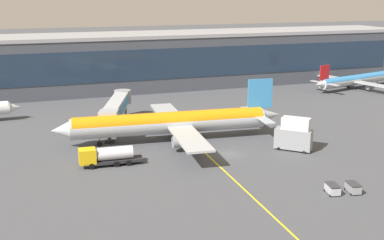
{
  "coord_description": "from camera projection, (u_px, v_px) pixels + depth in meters",
  "views": [
    {
      "loc": [
        -34.58,
        -78.86,
        28.8
      ],
      "look_at": [
        -3.89,
        9.48,
        4.5
      ],
      "focal_mm": 46.18,
      "sensor_mm": 36.0,
      "label": 1
    }
  ],
  "objects": [
    {
      "name": "baggage_cart_0",
      "position": [
        332.0,
        189.0,
        72.46
      ],
      "size": [
        2.06,
        2.9,
        1.48
      ],
      "color": "#B2B7BC",
      "rests_on": "ground_plane"
    },
    {
      "name": "catering_lift",
      "position": [
        294.0,
        134.0,
        91.93
      ],
      "size": [
        6.63,
        6.52,
        6.3
      ],
      "color": "gray",
      "rests_on": "ground_plane"
    },
    {
      "name": "baggage_cart_1",
      "position": [
        353.0,
        188.0,
        72.89
      ],
      "size": [
        2.06,
        2.9,
        1.48
      ],
      "color": "gray",
      "rests_on": "ground_plane"
    },
    {
      "name": "commuter_jet_near",
      "position": [
        356.0,
        80.0,
        151.49
      ],
      "size": [
        34.81,
        28.02,
        8.35
      ],
      "color": "#B2B7BC",
      "rests_on": "ground_plane"
    },
    {
      "name": "jet_bridge",
      "position": [
        117.0,
        106.0,
        106.75
      ],
      "size": [
        10.79,
        23.24,
        6.5
      ],
      "color": "#B2B7BC",
      "rests_on": "ground_plane"
    },
    {
      "name": "terminal_building",
      "position": [
        83.0,
        64.0,
        145.28
      ],
      "size": [
        209.15,
        21.28,
        16.73
      ],
      "color": "#424751",
      "rests_on": "ground_plane"
    },
    {
      "name": "ground_plane",
      "position": [
        229.0,
        154.0,
        90.33
      ],
      "size": [
        700.0,
        700.0,
        0.0
      ],
      "primitive_type": "plane",
      "color": "#47494F"
    },
    {
      "name": "apron_lead_in_line",
      "position": [
        205.0,
        153.0,
        90.93
      ],
      "size": [
        2.8,
        79.97,
        0.01
      ],
      "primitive_type": "cube",
      "rotation": [
        0.0,
        0.0,
        -0.03
      ],
      "color": "yellow",
      "rests_on": "ground_plane"
    },
    {
      "name": "main_airliner",
      "position": [
        171.0,
        122.0,
        97.46
      ],
      "size": [
        46.25,
        36.77,
        11.72
      ],
      "color": "#B2B7BC",
      "rests_on": "ground_plane"
    },
    {
      "name": "fuel_tanker",
      "position": [
        107.0,
        156.0,
        84.07
      ],
      "size": [
        10.9,
        3.04,
        3.25
      ],
      "color": "#232326",
      "rests_on": "ground_plane"
    }
  ]
}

